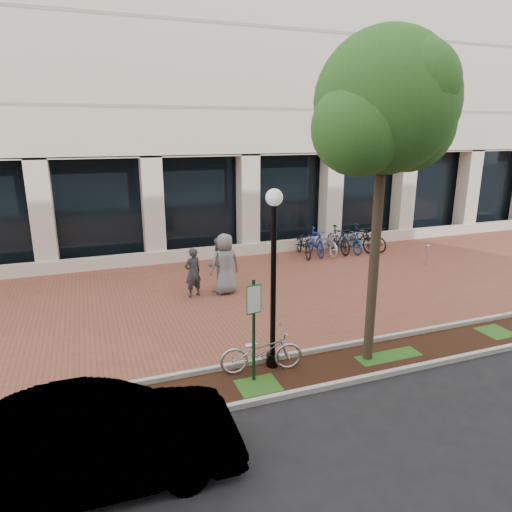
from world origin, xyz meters
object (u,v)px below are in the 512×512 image
object	(u,v)px
bollard	(427,255)
locked_bicycle	(261,351)
pedestrian_right	(225,264)
pedestrian_left	(193,273)
sedan_near_curb	(97,442)
parking_sign	(254,318)
lamppost	(273,270)
bike_rack_cluster	(338,240)
street_tree	(386,112)
pedestrian_mid	(219,265)

from	to	relation	value
bollard	locked_bicycle	bearing A→B (deg)	-149.42
locked_bicycle	pedestrian_right	bearing A→B (deg)	0.64
pedestrian_left	sedan_near_curb	xyz separation A→B (m)	(-3.15, -7.39, -0.10)
parking_sign	lamppost	bearing A→B (deg)	26.95
sedan_near_curb	bollard	bearing A→B (deg)	-56.93
bollard	bike_rack_cluster	xyz separation A→B (m)	(-2.23, 3.00, 0.11)
street_tree	pedestrian_mid	bearing A→B (deg)	109.31
pedestrian_right	pedestrian_mid	bearing A→B (deg)	-67.59
parking_sign	street_tree	bearing A→B (deg)	-8.86
pedestrian_right	bike_rack_cluster	bearing A→B (deg)	-156.56
parking_sign	locked_bicycle	distance (m)	1.06
lamppost	sedan_near_curb	xyz separation A→B (m)	(-3.79, -2.35, -1.57)
lamppost	bollard	world-z (taller)	lamppost
lamppost	bollard	bearing A→B (deg)	30.86
bike_rack_cluster	sedan_near_curb	bearing A→B (deg)	-131.05
locked_bicycle	pedestrian_left	xyz separation A→B (m)	(-0.32, 5.17, 0.32)
pedestrian_left	pedestrian_mid	size ratio (longest dim) A/B	0.88
bike_rack_cluster	sedan_near_curb	distance (m)	14.74
street_tree	sedan_near_curb	distance (m)	7.96
street_tree	pedestrian_mid	world-z (taller)	street_tree
parking_sign	street_tree	size ratio (longest dim) A/B	0.32
locked_bicycle	pedestrian_left	bearing A→B (deg)	12.36
street_tree	sedan_near_curb	xyz separation A→B (m)	(-6.05, -1.93, -4.79)
bollard	parking_sign	bearing A→B (deg)	-148.76
lamppost	pedestrian_left	size ratio (longest dim) A/B	2.49
lamppost	bollard	distance (m)	10.32
locked_bicycle	bike_rack_cluster	size ratio (longest dim) A/B	0.43
pedestrian_left	bollard	bearing A→B (deg)	161.92
street_tree	sedan_near_curb	bearing A→B (deg)	-162.34
street_tree	pedestrian_left	size ratio (longest dim) A/B	4.44
parking_sign	pedestrian_mid	size ratio (longest dim) A/B	1.24
pedestrian_right	bollard	bearing A→B (deg)	177.08
bollard	pedestrian_left	bearing A→B (deg)	-178.93
bike_rack_cluster	sedan_near_curb	size ratio (longest dim) A/B	1.01
parking_sign	lamppost	world-z (taller)	lamppost
parking_sign	bollard	distance (m)	10.96
bike_rack_cluster	bollard	bearing A→B (deg)	-50.11
lamppost	bollard	xyz separation A→B (m)	(8.72, 5.21, -1.83)
parking_sign	bike_rack_cluster	bearing A→B (deg)	41.21
locked_bicycle	sedan_near_curb	xyz separation A→B (m)	(-3.47, -2.22, 0.22)
parking_sign	sedan_near_curb	xyz separation A→B (m)	(-3.18, -1.90, -0.75)
pedestrian_left	bike_rack_cluster	distance (m)	7.81
pedestrian_mid	sedan_near_curb	distance (m)	8.63
lamppost	sedan_near_curb	world-z (taller)	lamppost
lamppost	street_tree	size ratio (longest dim) A/B	0.56
parking_sign	bollard	world-z (taller)	parking_sign
sedan_near_curb	pedestrian_left	bearing A→B (deg)	-21.14
parking_sign	sedan_near_curb	bearing A→B (deg)	-158.58
pedestrian_right	bike_rack_cluster	xyz separation A→B (m)	(6.08, 3.22, -0.45)
sedan_near_curb	locked_bicycle	bearing A→B (deg)	-55.49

